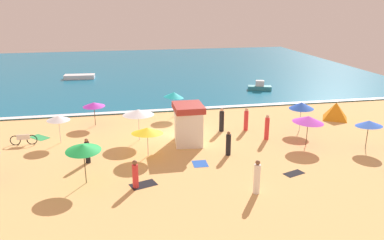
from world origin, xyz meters
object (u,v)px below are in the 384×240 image
(beachgoer_2, at_px, (267,128))
(beachgoer_4, at_px, (257,178))
(beach_umbrella_5, at_px, (174,95))
(beach_tent, at_px, (336,111))
(small_boat_1, at_px, (80,77))
(beach_umbrella_4, at_px, (138,112))
(beach_umbrella_8, at_px, (94,105))
(beachgoer_0, at_px, (246,120))
(beachgoer_1, at_px, (222,120))
(parked_bicycle, at_px, (24,139))
(beachgoer_8, at_px, (228,144))
(beachgoer_7, at_px, (135,174))
(beach_umbrella_6, at_px, (58,118))
(beach_umbrella_7, at_px, (147,131))
(lifeguard_cabana, at_px, (188,124))
(beach_umbrella_9, at_px, (83,148))
(beachgoer_5, at_px, (87,151))
(small_boat_0, at_px, (260,87))
(beach_umbrella_1, at_px, (369,123))
(beach_umbrella_3, at_px, (308,119))
(beach_umbrella_2, at_px, (301,105))

(beachgoer_2, distance_m, beachgoer_4, 8.22)
(beach_umbrella_5, bearing_deg, beach_tent, -13.88)
(small_boat_1, bearing_deg, beach_umbrella_4, -75.25)
(beach_umbrella_8, height_order, beachgoer_0, beach_umbrella_8)
(beach_umbrella_5, xyz_separation_m, beachgoer_1, (3.00, -4.46, -1.07))
(parked_bicycle, bearing_deg, beachgoer_8, -18.48)
(beach_umbrella_5, relative_size, beachgoer_7, 1.42)
(beach_umbrella_8, xyz_separation_m, beachgoer_0, (11.48, -3.43, -0.89))
(beach_umbrella_6, xyz_separation_m, beach_umbrella_7, (5.85, -3.52, -0.09))
(beach_umbrella_8, relative_size, beachgoer_7, 1.52)
(lifeguard_cabana, xyz_separation_m, beachgoer_0, (4.86, 1.88, -0.60))
(beach_umbrella_9, distance_m, beachgoer_5, 3.07)
(beach_umbrella_8, height_order, beachgoer_5, beach_umbrella_8)
(lifeguard_cabana, distance_m, small_boat_0, 17.78)
(beach_umbrella_1, xyz_separation_m, beach_umbrella_8, (-18.23, 8.58, -0.06))
(beach_umbrella_9, height_order, beachgoer_0, beach_umbrella_9)
(beachgoer_8, bearing_deg, beach_umbrella_3, 6.32)
(beach_umbrella_4, relative_size, beachgoer_5, 1.47)
(beachgoer_5, xyz_separation_m, beachgoer_7, (2.73, -3.82, -0.00))
(beach_umbrella_5, bearing_deg, beachgoer_0, -43.02)
(beach_umbrella_6, relative_size, beach_umbrella_7, 0.82)
(beach_umbrella_7, bearing_deg, small_boat_0, 49.50)
(beachgoer_0, bearing_deg, beach_umbrella_7, -155.14)
(parked_bicycle, relative_size, beachgoer_0, 1.03)
(beach_umbrella_1, bearing_deg, beach_umbrella_2, 121.89)
(beach_umbrella_6, xyz_separation_m, beach_umbrella_8, (2.20, 3.53, -0.09))
(beach_tent, distance_m, small_boat_0, 11.31)
(beach_umbrella_5, height_order, small_boat_0, beach_umbrella_5)
(beach_umbrella_4, bearing_deg, beach_umbrella_3, -15.94)
(beach_umbrella_6, bearing_deg, beach_umbrella_8, 58.07)
(beach_umbrella_5, height_order, beachgoer_1, beach_umbrella_5)
(small_boat_0, bearing_deg, lifeguard_cabana, -126.88)
(beach_umbrella_1, height_order, beachgoer_0, beach_umbrella_1)
(beach_umbrella_8, distance_m, beachgoer_2, 13.54)
(beach_umbrella_2, xyz_separation_m, beach_umbrella_5, (-8.97, 5.41, -0.06))
(beach_umbrella_7, distance_m, small_boat_0, 21.01)
(beachgoer_5, distance_m, beachgoer_8, 8.85)
(beachgoer_2, distance_m, small_boat_0, 15.37)
(beach_umbrella_5, distance_m, beach_umbrella_8, 6.67)
(beachgoer_2, relative_size, beachgoer_5, 1.15)
(beachgoer_4, relative_size, beachgoer_7, 1.16)
(beach_umbrella_2, relative_size, small_boat_1, 0.68)
(parked_bicycle, xyz_separation_m, beachgoer_7, (7.31, -7.83, 0.38))
(lifeguard_cabana, bearing_deg, small_boat_0, 53.12)
(beach_umbrella_6, distance_m, parked_bicycle, 2.86)
(beach_umbrella_6, bearing_deg, lifeguard_cabana, -11.39)
(lifeguard_cabana, height_order, beachgoer_1, lifeguard_cabana)
(beach_umbrella_7, relative_size, beachgoer_0, 1.51)
(beach_umbrella_5, bearing_deg, beachgoer_7, -107.53)
(lifeguard_cabana, xyz_separation_m, beachgoer_8, (2.14, -2.59, -0.68))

